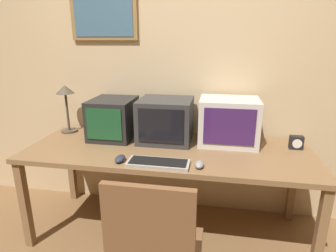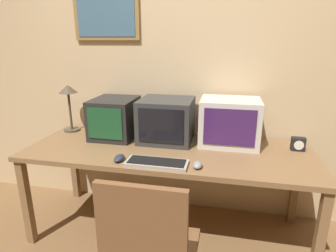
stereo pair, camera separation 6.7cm
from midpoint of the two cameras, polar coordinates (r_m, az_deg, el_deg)
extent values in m
cube|color=#D1B284|center=(2.43, 1.10, 11.85)|extent=(8.00, 0.05, 2.60)
cube|color=olive|center=(2.56, -13.76, 21.34)|extent=(0.58, 0.02, 0.43)
cube|color=#42667F|center=(2.55, -13.88, 21.35)|extent=(0.51, 0.01, 0.37)
cube|color=olive|center=(2.14, -0.90, -5.06)|extent=(2.13, 0.79, 0.04)
cube|color=olive|center=(2.42, -27.80, -14.02)|extent=(0.06, 0.06, 0.70)
cube|color=olive|center=(2.08, 27.60, -19.43)|extent=(0.06, 0.06, 0.70)
cube|color=olive|center=(2.93, -19.67, -7.60)|extent=(0.06, 0.06, 0.70)
cube|color=olive|center=(2.65, 23.33, -10.71)|extent=(0.06, 0.06, 0.70)
cube|color=black|center=(2.38, -11.84, 1.54)|extent=(0.34, 0.39, 0.33)
cube|color=#194C28|center=(2.21, -13.75, 0.31)|extent=(0.28, 0.01, 0.25)
cube|color=#333333|center=(2.25, -1.34, 1.21)|extent=(0.42, 0.38, 0.34)
cube|color=black|center=(2.07, -2.41, -0.06)|extent=(0.34, 0.01, 0.26)
cube|color=beige|center=(2.23, 11.35, 0.95)|extent=(0.45, 0.35, 0.36)
cube|color=#3D1E56|center=(2.06, 11.43, -0.21)|extent=(0.37, 0.01, 0.27)
cube|color=#A8A399|center=(1.86, -3.03, -7.57)|extent=(0.41, 0.16, 0.02)
cube|color=black|center=(1.86, -3.04, -7.20)|extent=(0.38, 0.13, 0.00)
ellipsoid|color=gray|center=(1.83, 5.31, -7.79)|extent=(0.06, 0.10, 0.04)
ellipsoid|color=#282D3D|center=(1.94, -10.69, -6.55)|extent=(0.06, 0.11, 0.04)
cube|color=black|center=(2.30, 23.85, -3.08)|extent=(0.10, 0.05, 0.10)
cylinder|color=white|center=(2.28, 24.01, -3.33)|extent=(0.07, 0.01, 0.07)
cylinder|color=#4C4233|center=(2.67, -20.07, -0.91)|extent=(0.14, 0.14, 0.02)
cylinder|color=#4C4233|center=(2.63, -20.46, 2.79)|extent=(0.02, 0.02, 0.34)
cone|color=#4C4233|center=(2.59, -20.91, 6.97)|extent=(0.16, 0.16, 0.07)
cube|color=brown|center=(1.33, -5.55, -21.46)|extent=(0.41, 0.04, 0.50)
camera|label=1|loc=(0.03, -90.92, -0.28)|focal=30.00mm
camera|label=2|loc=(0.03, 89.08, 0.28)|focal=30.00mm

